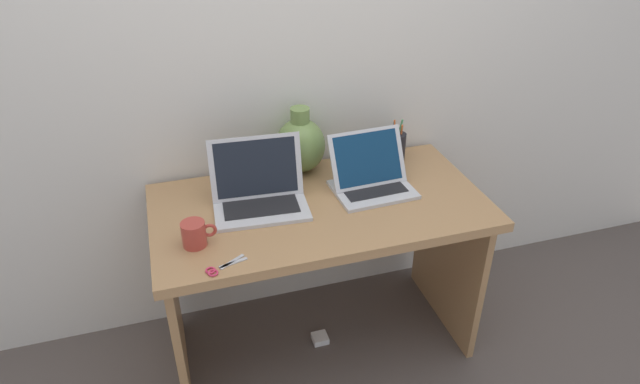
# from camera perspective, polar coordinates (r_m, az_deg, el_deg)

# --- Properties ---
(ground_plane) EXTENTS (6.00, 6.00, 0.00)m
(ground_plane) POSITION_cam_1_polar(r_m,az_deg,el_deg) (2.65, 0.00, -15.03)
(ground_plane) COLOR #564C47
(back_wall) EXTENTS (4.40, 0.04, 2.40)m
(back_wall) POSITION_cam_1_polar(r_m,az_deg,el_deg) (2.31, -2.83, 13.20)
(back_wall) COLOR silver
(back_wall) RESTS_ON ground
(desk) EXTENTS (1.30, 0.68, 0.76)m
(desk) POSITION_cam_1_polar(r_m,az_deg,el_deg) (2.27, 0.00, -4.88)
(desk) COLOR #AD7F51
(desk) RESTS_ON ground
(laptop_left) EXTENTS (0.37, 0.28, 0.25)m
(laptop_left) POSITION_cam_1_polar(r_m,az_deg,el_deg) (2.14, -6.33, 0.35)
(laptop_left) COLOR silver
(laptop_left) RESTS_ON desk
(laptop_right) EXTENTS (0.32, 0.26, 0.22)m
(laptop_right) POSITION_cam_1_polar(r_m,az_deg,el_deg) (2.24, 5.20, 1.76)
(laptop_right) COLOR silver
(laptop_right) RESTS_ON desk
(green_vase) EXTENTS (0.21, 0.21, 0.28)m
(green_vase) POSITION_cam_1_polar(r_m,az_deg,el_deg) (2.34, -2.01, 4.93)
(green_vase) COLOR #75934C
(green_vase) RESTS_ON desk
(coffee_mug) EXTENTS (0.12, 0.08, 0.09)m
(coffee_mug) POSITION_cam_1_polar(r_m,az_deg,el_deg) (1.96, -12.78, -4.22)
(coffee_mug) COLOR #B23D33
(coffee_mug) RESTS_ON desk
(pen_cup) EXTENTS (0.08, 0.08, 0.19)m
(pen_cup) POSITION_cam_1_polar(r_m,az_deg,el_deg) (2.48, 7.87, 4.74)
(pen_cup) COLOR black
(pen_cup) RESTS_ON desk
(scissors) EXTENTS (0.15, 0.09, 0.01)m
(scissors) POSITION_cam_1_polar(r_m,az_deg,el_deg) (1.87, -10.31, -7.72)
(scissors) COLOR #B7B7BC
(scissors) RESTS_ON desk
(power_brick) EXTENTS (0.07, 0.07, 0.03)m
(power_brick) POSITION_cam_1_polar(r_m,az_deg,el_deg) (2.64, -0.07, -14.78)
(power_brick) COLOR white
(power_brick) RESTS_ON ground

